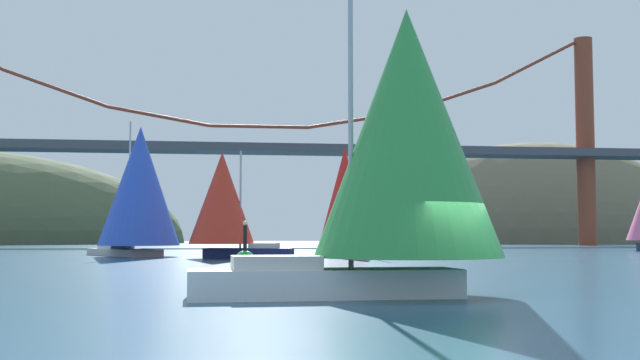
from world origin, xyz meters
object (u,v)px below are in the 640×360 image
object	(u,v)px
sailboat_green_sail	(402,141)
sailboat_scarlet_sail	(224,201)
channel_buoy	(245,260)
sailboat_blue_spinnaker	(139,188)
sailboat_red_spinnaker	(347,198)

from	to	relation	value
sailboat_green_sail	sailboat_scarlet_sail	distance (m)	34.41
sailboat_scarlet_sail	channel_buoy	xyz separation A→B (m)	(0.95, -14.17, -3.64)
sailboat_blue_spinnaker	channel_buoy	bearing A→B (deg)	-69.61
sailboat_blue_spinnaker	sailboat_red_spinnaker	size ratio (longest dim) A/B	1.21
sailboat_scarlet_sail	sailboat_blue_spinnaker	bearing A→B (deg)	139.70
sailboat_blue_spinnaker	sailboat_scarlet_sail	size ratio (longest dim) A/B	1.37
channel_buoy	sailboat_scarlet_sail	bearing A→B (deg)	93.85
sailboat_green_sail	channel_buoy	size ratio (longest dim) A/B	3.53
sailboat_blue_spinnaker	channel_buoy	world-z (taller)	sailboat_blue_spinnaker
sailboat_blue_spinnaker	channel_buoy	size ratio (longest dim) A/B	4.10
sailboat_scarlet_sail	sailboat_red_spinnaker	xyz separation A→B (m)	(9.41, 4.03, 0.44)
sailboat_blue_spinnaker	channel_buoy	distance (m)	21.36
sailboat_blue_spinnaker	sailboat_green_sail	world-z (taller)	sailboat_blue_spinnaker
sailboat_scarlet_sail	sailboat_red_spinnaker	world-z (taller)	sailboat_red_spinnaker
sailboat_blue_spinnaker	sailboat_red_spinnaker	xyz separation A→B (m)	(15.71, -1.31, -0.71)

